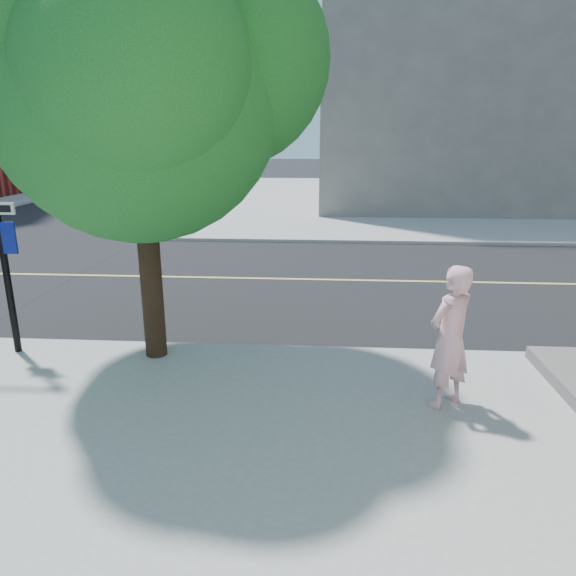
{
  "coord_description": "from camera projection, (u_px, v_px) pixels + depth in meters",
  "views": [
    {
      "loc": [
        5.21,
        -7.98,
        3.46
      ],
      "look_at": [
        4.71,
        -0.66,
        1.3
      ],
      "focal_mm": 32.66,
      "sensor_mm": 36.0,
      "label": 1
    }
  ],
  "objects": [
    {
      "name": "ground",
      "position": [
        16.0,
        345.0,
        8.96
      ],
      "size": [
        140.0,
        140.0,
        0.0
      ],
      "primitive_type": "plane",
      "color": "black",
      "rests_on": "ground"
    },
    {
      "name": "road_ew",
      "position": [
        117.0,
        276.0,
        13.26
      ],
      "size": [
        140.0,
        9.0,
        0.01
      ],
      "primitive_type": "cube",
      "color": "black",
      "rests_on": "ground"
    },
    {
      "name": "sidewalk_ne",
      "position": [
        476.0,
        199.0,
        28.63
      ],
      "size": [
        29.0,
        25.0,
        0.12
      ],
      "primitive_type": "cube",
      "color": "#9D9D9B",
      "rests_on": "ground"
    },
    {
      "name": "filler_ne",
      "position": [
        497.0,
        60.0,
        27.08
      ],
      "size": [
        18.0,
        16.0,
        14.0
      ],
      "primitive_type": "cube",
      "color": "slate",
      "rests_on": "sidewalk_ne"
    },
    {
      "name": "man_on_phone",
      "position": [
        450.0,
        337.0,
        6.49
      ],
      "size": [
        0.8,
        0.76,
        1.85
      ],
      "primitive_type": "imported",
      "rotation": [
        0.0,
        0.0,
        3.81
      ],
      "color": "#EDACB7",
      "rests_on": "sidewalk_se"
    },
    {
      "name": "street_tree",
      "position": [
        143.0,
        60.0,
        7.06
      ],
      "size": [
        5.02,
        4.56,
        6.66
      ],
      "rotation": [
        0.0,
        0.0,
        -0.19
      ],
      "color": "black",
      "rests_on": "sidewalk_se"
    }
  ]
}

